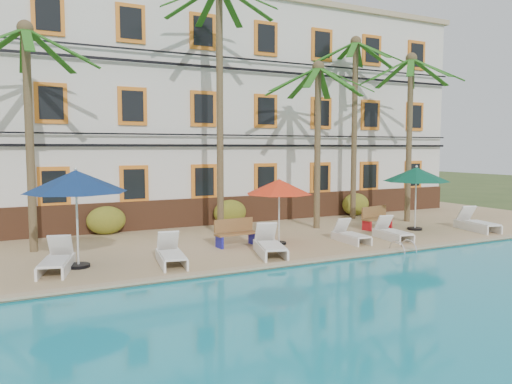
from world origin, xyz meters
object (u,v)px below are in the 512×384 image
lounger_a (57,260)px  palm_e (410,113)px  umbrella_blue (76,182)px  umbrella_green (416,175)px  lounger_f (476,223)px  pool_ladder (403,251)px  palm_c (318,120)px  lounger_b (171,254)px  bench_right (376,218)px  palm_a (28,103)px  palm_b (220,75)px  palm_d (355,103)px  bench_left (235,232)px  lounger_c (270,245)px  lounger_d (350,235)px  lounger_e (392,232)px  umbrella_red (279,187)px

lounger_a → palm_e: bearing=9.8°
umbrella_blue → umbrella_green: umbrella_blue is taller
lounger_f → pool_ladder: (-5.55, -1.70, -0.31)m
lounger_a → palm_c: bearing=15.6°
lounger_a → pool_ladder: size_ratio=2.80×
lounger_b → bench_right: size_ratio=1.28×
palm_e → umbrella_green: 3.57m
palm_a → palm_e: palm_e is taller
palm_b → palm_c: 4.48m
palm_b → palm_d: (7.27, 1.10, -0.68)m
umbrella_blue → lounger_a: bearing=-160.6°
palm_e → lounger_a: size_ratio=3.64×
bench_right → lounger_f: bearing=-33.0°
umbrella_blue → bench_left: size_ratio=1.84×
lounger_c → lounger_d: size_ratio=1.25×
palm_b → palm_d: 7.39m
palm_a → lounger_e: size_ratio=3.93×
bench_right → pool_ladder: size_ratio=2.10×
umbrella_blue → lounger_e: 11.09m
lounger_d → bench_left: size_ratio=1.13×
palm_b → umbrella_green: bearing=-19.6°
bench_left → lounger_e: bearing=-15.3°
umbrella_green → lounger_c: (-7.61, -1.53, -1.94)m
palm_b → lounger_c: 7.16m
palm_a → bench_left: size_ratio=4.78×
palm_a → palm_e: size_ratio=0.97×
umbrella_red → palm_c: bearing=36.5°
lounger_c → pool_ladder: bearing=-19.2°
palm_d → bench_left: bearing=-155.9°
palm_d → umbrella_blue: palm_d is taller
palm_a → umbrella_red: 8.57m
umbrella_blue → lounger_d: (9.17, -0.44, -2.15)m
palm_b → lounger_c: palm_b is taller
lounger_a → pool_ladder: lounger_a is taller
umbrella_blue → palm_a: bearing=108.8°
palm_e → lounger_c: size_ratio=3.49×
palm_c → lounger_c: size_ratio=3.18×
pool_ladder → palm_b: bearing=125.7°
umbrella_blue → lounger_c: umbrella_blue is taller
palm_b → umbrella_red: (1.03, -2.79, -4.11)m
bench_right → lounger_e: bearing=-116.3°
lounger_b → lounger_c: (3.14, -0.20, 0.02)m
lounger_c → pool_ladder: lounger_c is taller
umbrella_green → lounger_a: size_ratio=1.27×
lounger_c → palm_b: bearing=88.6°
lounger_e → bench_left: bench_left is taller
palm_d → bench_left: (-7.73, -3.46, -4.96)m
lounger_b → palm_a: bearing=132.5°
palm_c → lounger_e: (1.01, -3.43, -4.24)m
palm_b → lounger_a: size_ratio=4.66×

